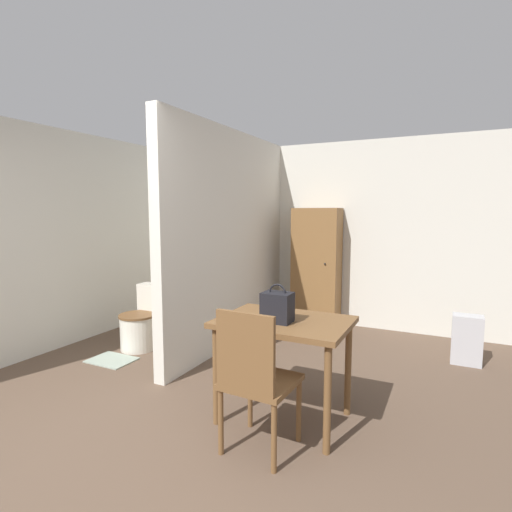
% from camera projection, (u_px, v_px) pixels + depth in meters
% --- Properties ---
extents(ground_plane, '(16.00, 16.00, 0.00)m').
position_uv_depth(ground_plane, '(97.00, 486.00, 2.30)').
color(ground_plane, brown).
extents(wall_back, '(5.49, 0.12, 2.50)m').
position_uv_depth(wall_back, '(314.00, 234.00, 5.69)').
color(wall_back, silver).
rests_on(wall_back, ground_plane).
extents(wall_left, '(0.12, 4.90, 2.50)m').
position_uv_depth(wall_left, '(84.00, 238.00, 4.91)').
color(wall_left, silver).
rests_on(wall_left, ground_plane).
extents(partition_wall, '(0.12, 2.68, 2.50)m').
position_uv_depth(partition_wall, '(231.00, 239.00, 4.69)').
color(partition_wall, silver).
rests_on(partition_wall, ground_plane).
extents(dining_table, '(0.96, 0.69, 0.78)m').
position_uv_depth(dining_table, '(284.00, 333.00, 2.97)').
color(dining_table, brown).
rests_on(dining_table, ground_plane).
extents(wooden_chair, '(0.46, 0.46, 0.97)m').
position_uv_depth(wooden_chair, '(255.00, 376.00, 2.55)').
color(wooden_chair, brown).
rests_on(wooden_chair, ground_plane).
extents(toilet, '(0.42, 0.57, 0.71)m').
position_uv_depth(toilet, '(142.00, 323.00, 4.61)').
color(toilet, silver).
rests_on(toilet, ground_plane).
extents(handbag, '(0.21, 0.16, 0.28)m').
position_uv_depth(handbag, '(277.00, 307.00, 2.89)').
color(handbag, black).
rests_on(handbag, dining_table).
extents(wooden_cabinet, '(0.63, 0.37, 1.61)m').
position_uv_depth(wooden_cabinet, '(316.00, 267.00, 5.46)').
color(wooden_cabinet, brown).
rests_on(wooden_cabinet, ground_plane).
extents(bath_mat, '(0.47, 0.35, 0.01)m').
position_uv_depth(bath_mat, '(112.00, 360.00, 4.22)').
color(bath_mat, '#99A899').
rests_on(bath_mat, ground_plane).
extents(space_heater, '(0.29, 0.19, 0.51)m').
position_uv_depth(space_heater, '(467.00, 340.00, 4.12)').
color(space_heater, '#BCBCC1').
rests_on(space_heater, ground_plane).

